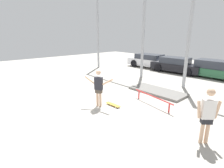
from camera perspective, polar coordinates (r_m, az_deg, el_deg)
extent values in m
plane|color=#B2ADA3|center=(8.60, -7.40, -6.11)|extent=(36.00, 36.00, 0.00)
cylinder|color=#DBAD89|center=(8.06, -4.79, -4.48)|extent=(0.11, 0.11, 0.81)
cylinder|color=#DBAD89|center=(7.99, -3.83, -4.65)|extent=(0.11, 0.11, 0.81)
cube|color=#4C4238|center=(7.92, -4.36, -2.30)|extent=(0.35, 0.28, 0.18)
cube|color=#26262D|center=(7.81, -4.42, 0.20)|extent=(0.40, 0.31, 0.58)
sphere|color=#DBAD89|center=(7.69, -4.50, 3.83)|extent=(0.22, 0.22, 0.22)
cylinder|color=#DBAD89|center=(8.00, -7.28, 1.36)|extent=(0.49, 0.29, 0.34)
cylinder|color=#DBAD89|center=(7.58, -1.43, 0.66)|extent=(0.49, 0.29, 0.34)
cube|color=gold|center=(8.17, 0.28, -6.66)|extent=(0.83, 0.26, 0.01)
cylinder|color=silver|center=(8.08, 2.23, -7.27)|extent=(0.06, 0.04, 0.05)
cylinder|color=silver|center=(7.94, 1.14, -7.70)|extent=(0.06, 0.04, 0.05)
cylinder|color=silver|center=(8.44, -0.54, -6.20)|extent=(0.06, 0.04, 0.05)
cylinder|color=silver|center=(8.30, -1.62, -6.60)|extent=(0.06, 0.04, 0.05)
cube|color=slate|center=(10.32, 14.52, -2.29)|extent=(3.17, 1.46, 0.13)
cylinder|color=red|center=(8.38, 13.17, -3.94)|extent=(2.38, 0.46, 0.06)
cylinder|color=red|center=(9.13, 8.77, -3.42)|extent=(0.07, 0.07, 0.42)
cylinder|color=red|center=(7.84, 18.14, -7.41)|extent=(0.07, 0.07, 0.42)
cylinder|color=#A5A8AD|center=(17.23, -4.64, 16.42)|extent=(0.20, 0.20, 6.67)
cylinder|color=#A5A8AD|center=(13.26, 10.17, 16.33)|extent=(0.20, 0.20, 6.67)
cylinder|color=#A5A8AD|center=(11.42, 24.03, 15.31)|extent=(0.20, 0.20, 6.67)
cube|color=white|center=(17.77, 12.50, 6.94)|extent=(4.65, 2.01, 0.65)
cube|color=#2D333D|center=(17.79, 12.11, 8.79)|extent=(2.60, 1.74, 0.46)
cylinder|color=black|center=(17.82, 17.76, 6.02)|extent=(0.69, 0.26, 0.68)
cylinder|color=black|center=(16.36, 14.99, 5.40)|extent=(0.69, 0.26, 0.68)
cylinder|color=black|center=(19.26, 10.30, 7.23)|extent=(0.69, 0.26, 0.68)
cylinder|color=black|center=(17.92, 7.18, 6.71)|extent=(0.69, 0.26, 0.68)
cube|color=black|center=(16.13, 20.27, 5.30)|extent=(4.29, 2.01, 0.60)
cube|color=#2D333D|center=(16.11, 19.91, 7.32)|extent=(2.41, 1.72, 0.50)
cylinder|color=black|center=(16.45, 25.47, 4.37)|extent=(0.66, 0.28, 0.65)
cylinder|color=black|center=(14.95, 23.42, 3.57)|extent=(0.66, 0.28, 0.65)
cylinder|color=black|center=(17.42, 17.45, 5.77)|extent=(0.66, 0.28, 0.65)
cylinder|color=black|center=(16.00, 14.80, 5.12)|extent=(0.66, 0.28, 0.65)
cube|color=#28603D|center=(15.34, 30.51, 3.44)|extent=(4.26, 1.81, 0.57)
cube|color=#2D333D|center=(15.29, 30.22, 5.67)|extent=(2.37, 1.61, 0.58)
cylinder|color=black|center=(16.52, 26.99, 4.15)|extent=(0.61, 0.24, 0.60)
cylinder|color=black|center=(15.02, 24.80, 3.38)|extent=(0.61, 0.24, 0.60)
cylinder|color=#DBAD89|center=(6.16, 28.68, -13.27)|extent=(0.11, 0.11, 0.83)
cylinder|color=#DBAD89|center=(6.10, 27.33, -13.38)|extent=(0.11, 0.11, 0.83)
cube|color=black|center=(5.98, 28.44, -10.44)|extent=(0.34, 0.34, 0.18)
cube|color=silver|center=(5.84, 28.93, -7.17)|extent=(0.39, 0.39, 0.60)
sphere|color=#DBAD89|center=(5.67, 29.63, -2.33)|extent=(0.23, 0.23, 0.23)
cylinder|color=#DBAD89|center=(5.96, 31.20, -7.20)|extent=(0.17, 0.17, 0.56)
cylinder|color=#DBAD89|center=(5.73, 26.53, -7.41)|extent=(0.17, 0.17, 0.56)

